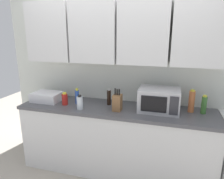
{
  "coord_description": "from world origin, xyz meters",
  "views": [
    {
      "loc": [
        0.64,
        -2.7,
        1.81
      ],
      "look_at": [
        -0.06,
        -0.25,
        1.12
      ],
      "focal_mm": 33.05,
      "sensor_mm": 36.0,
      "label": 1
    }
  ],
  "objects_px": {
    "microwave": "(159,100)",
    "bottle_soy_dark": "(109,97)",
    "dish_rack": "(47,97)",
    "bottle_green_oil": "(204,105)",
    "knife_block": "(117,102)",
    "bottle_spice_jar": "(192,101)",
    "bottle_red_sauce": "(65,99)",
    "bottle_blue_cleaner": "(77,97)",
    "bottle_clear_tall": "(80,103)"
  },
  "relations": [
    {
      "from": "bottle_spice_jar",
      "to": "bottle_soy_dark",
      "type": "height_order",
      "value": "bottle_spice_jar"
    },
    {
      "from": "bottle_green_oil",
      "to": "bottle_soy_dark",
      "type": "bearing_deg",
      "value": -179.54
    },
    {
      "from": "bottle_blue_cleaner",
      "to": "bottle_clear_tall",
      "type": "distance_m",
      "value": 0.21
    },
    {
      "from": "dish_rack",
      "to": "knife_block",
      "type": "distance_m",
      "value": 1.04
    },
    {
      "from": "bottle_red_sauce",
      "to": "dish_rack",
      "type": "bearing_deg",
      "value": 166.12
    },
    {
      "from": "bottle_green_oil",
      "to": "bottle_red_sauce",
      "type": "bearing_deg",
      "value": -174.51
    },
    {
      "from": "bottle_red_sauce",
      "to": "bottle_clear_tall",
      "type": "distance_m",
      "value": 0.28
    },
    {
      "from": "dish_rack",
      "to": "bottle_clear_tall",
      "type": "distance_m",
      "value": 0.61
    },
    {
      "from": "knife_block",
      "to": "bottle_spice_jar",
      "type": "distance_m",
      "value": 0.89
    },
    {
      "from": "bottle_blue_cleaner",
      "to": "bottle_green_oil",
      "type": "bearing_deg",
      "value": 3.18
    },
    {
      "from": "microwave",
      "to": "bottle_red_sauce",
      "type": "xyz_separation_m",
      "value": [
        -1.21,
        -0.11,
        -0.06
      ]
    },
    {
      "from": "bottle_spice_jar",
      "to": "bottle_soy_dark",
      "type": "bearing_deg",
      "value": -178.5
    },
    {
      "from": "dish_rack",
      "to": "bottle_green_oil",
      "type": "height_order",
      "value": "bottle_green_oil"
    },
    {
      "from": "bottle_soy_dark",
      "to": "bottle_spice_jar",
      "type": "bearing_deg",
      "value": 1.5
    },
    {
      "from": "microwave",
      "to": "bottle_clear_tall",
      "type": "height_order",
      "value": "microwave"
    },
    {
      "from": "dish_rack",
      "to": "bottle_soy_dark",
      "type": "bearing_deg",
      "value": 5.03
    },
    {
      "from": "microwave",
      "to": "bottle_green_oil",
      "type": "bearing_deg",
      "value": 5.69
    },
    {
      "from": "knife_block",
      "to": "bottle_blue_cleaner",
      "type": "bearing_deg",
      "value": 170.67
    },
    {
      "from": "bottle_green_oil",
      "to": "bottle_clear_tall",
      "type": "relative_size",
      "value": 1.24
    },
    {
      "from": "bottle_green_oil",
      "to": "bottle_clear_tall",
      "type": "bearing_deg",
      "value": -169.69
    },
    {
      "from": "microwave",
      "to": "bottle_soy_dark",
      "type": "xyz_separation_m",
      "value": [
        -0.64,
        0.04,
        -0.04
      ]
    },
    {
      "from": "bottle_clear_tall",
      "to": "bottle_green_oil",
      "type": "bearing_deg",
      "value": 10.31
    },
    {
      "from": "dish_rack",
      "to": "bottle_blue_cleaner",
      "type": "xyz_separation_m",
      "value": [
        0.46,
        -0.0,
        0.04
      ]
    },
    {
      "from": "bottle_green_oil",
      "to": "bottle_blue_cleaner",
      "type": "bearing_deg",
      "value": -176.82
    },
    {
      "from": "bottle_green_oil",
      "to": "bottle_soy_dark",
      "type": "xyz_separation_m",
      "value": [
        -1.16,
        -0.01,
        -0.01
      ]
    },
    {
      "from": "dish_rack",
      "to": "microwave",
      "type": "bearing_deg",
      "value": 1.34
    },
    {
      "from": "bottle_blue_cleaner",
      "to": "bottle_spice_jar",
      "type": "xyz_separation_m",
      "value": [
        1.44,
        0.1,
        0.03
      ]
    },
    {
      "from": "knife_block",
      "to": "bottle_soy_dark",
      "type": "relative_size",
      "value": 1.31
    },
    {
      "from": "microwave",
      "to": "bottle_green_oil",
      "type": "distance_m",
      "value": 0.52
    },
    {
      "from": "dish_rack",
      "to": "bottle_green_oil",
      "type": "xyz_separation_m",
      "value": [
        2.04,
        0.09,
        0.05
      ]
    },
    {
      "from": "microwave",
      "to": "bottle_clear_tall",
      "type": "distance_m",
      "value": 0.97
    },
    {
      "from": "knife_block",
      "to": "bottle_red_sauce",
      "type": "relative_size",
      "value": 1.68
    },
    {
      "from": "microwave",
      "to": "knife_block",
      "type": "height_order",
      "value": "same"
    },
    {
      "from": "microwave",
      "to": "bottle_green_oil",
      "type": "relative_size",
      "value": 2.13
    },
    {
      "from": "dish_rack",
      "to": "bottle_spice_jar",
      "type": "relative_size",
      "value": 1.38
    },
    {
      "from": "bottle_green_oil",
      "to": "bottle_spice_jar",
      "type": "relative_size",
      "value": 0.82
    },
    {
      "from": "knife_block",
      "to": "bottle_blue_cleaner",
      "type": "height_order",
      "value": "knife_block"
    },
    {
      "from": "knife_block",
      "to": "microwave",
      "type": "bearing_deg",
      "value": 15.16
    },
    {
      "from": "dish_rack",
      "to": "bottle_blue_cleaner",
      "type": "relative_size",
      "value": 1.78
    },
    {
      "from": "microwave",
      "to": "bottle_red_sauce",
      "type": "height_order",
      "value": "microwave"
    },
    {
      "from": "bottle_spice_jar",
      "to": "bottle_clear_tall",
      "type": "height_order",
      "value": "bottle_spice_jar"
    },
    {
      "from": "microwave",
      "to": "bottle_soy_dark",
      "type": "distance_m",
      "value": 0.65
    },
    {
      "from": "bottle_green_oil",
      "to": "bottle_soy_dark",
      "type": "relative_size",
      "value": 1.05
    },
    {
      "from": "bottle_clear_tall",
      "to": "knife_block",
      "type": "bearing_deg",
      "value": 10.2
    },
    {
      "from": "knife_block",
      "to": "bottle_red_sauce",
      "type": "xyz_separation_m",
      "value": [
        -0.72,
        0.02,
        -0.03
      ]
    },
    {
      "from": "dish_rack",
      "to": "bottle_blue_cleaner",
      "type": "height_order",
      "value": "bottle_blue_cleaner"
    },
    {
      "from": "knife_block",
      "to": "bottle_red_sauce",
      "type": "distance_m",
      "value": 0.72
    },
    {
      "from": "microwave",
      "to": "bottle_soy_dark",
      "type": "relative_size",
      "value": 2.24
    },
    {
      "from": "dish_rack",
      "to": "bottle_red_sauce",
      "type": "bearing_deg",
      "value": -13.88
    },
    {
      "from": "bottle_spice_jar",
      "to": "bottle_red_sauce",
      "type": "bearing_deg",
      "value": -173.42
    }
  ]
}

